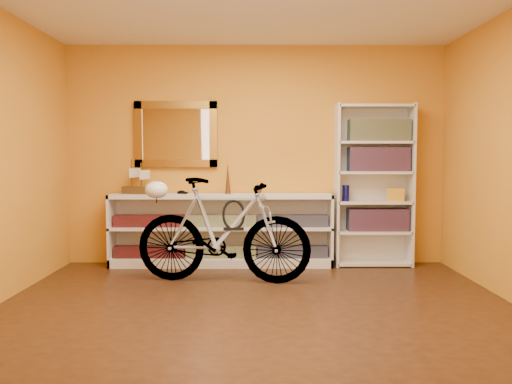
{
  "coord_description": "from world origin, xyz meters",
  "views": [
    {
      "loc": [
        -0.01,
        -4.24,
        1.3
      ],
      "look_at": [
        0.0,
        0.7,
        0.95
      ],
      "focal_mm": 36.46,
      "sensor_mm": 36.0,
      "label": 1
    }
  ],
  "objects_px": {
    "bicycle": "(223,230)",
    "bookcase": "(374,185)",
    "helmet": "(156,190)",
    "console_unit": "(221,230)"
  },
  "relations": [
    {
      "from": "bicycle",
      "to": "bookcase",
      "type": "bearing_deg",
      "value": -57.15
    },
    {
      "from": "helmet",
      "to": "bicycle",
      "type": "bearing_deg",
      "value": -7.05
    },
    {
      "from": "bookcase",
      "to": "bicycle",
      "type": "bearing_deg",
      "value": -154.2
    },
    {
      "from": "console_unit",
      "to": "bicycle",
      "type": "distance_m",
      "value": 0.82
    },
    {
      "from": "console_unit",
      "to": "bookcase",
      "type": "xyz_separation_m",
      "value": [
        1.79,
        0.03,
        0.52
      ]
    },
    {
      "from": "bicycle",
      "to": "helmet",
      "type": "distance_m",
      "value": 0.81
    },
    {
      "from": "bookcase",
      "to": "helmet",
      "type": "xyz_separation_m",
      "value": [
        -2.41,
        -0.74,
        -0.01
      ]
    },
    {
      "from": "console_unit",
      "to": "helmet",
      "type": "bearing_deg",
      "value": -130.65
    },
    {
      "from": "console_unit",
      "to": "bookcase",
      "type": "height_order",
      "value": "bookcase"
    },
    {
      "from": "bookcase",
      "to": "bicycle",
      "type": "relative_size",
      "value": 1.04
    }
  ]
}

